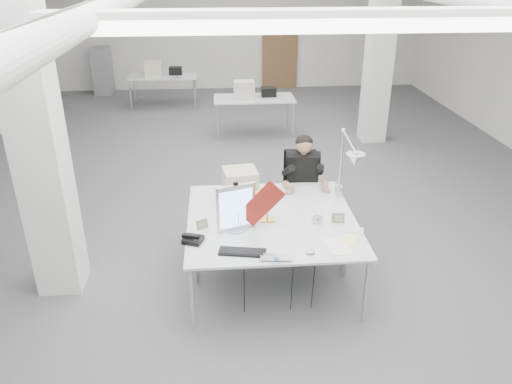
% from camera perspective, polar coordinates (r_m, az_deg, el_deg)
% --- Properties ---
extents(room_shell, '(10.04, 14.04, 3.24)m').
position_cam_1_polar(room_shell, '(7.10, 0.23, 12.20)').
color(room_shell, '#505052').
rests_on(room_shell, ground).
extents(desk_main, '(1.80, 0.90, 0.02)m').
position_cam_1_polar(desk_main, '(5.00, 2.33, -5.57)').
color(desk_main, silver).
rests_on(desk_main, room_shell).
extents(desk_second, '(1.80, 0.90, 0.02)m').
position_cam_1_polar(desk_second, '(5.79, 1.29, -1.00)').
color(desk_second, silver).
rests_on(desk_second, room_shell).
extents(bg_desk_a, '(1.60, 0.80, 0.02)m').
position_cam_1_polar(bg_desk_a, '(10.12, -0.21, 10.65)').
color(bg_desk_a, silver).
rests_on(bg_desk_a, room_shell).
extents(bg_desk_b, '(1.60, 0.80, 0.02)m').
position_cam_1_polar(bg_desk_b, '(12.29, -10.61, 12.88)').
color(bg_desk_b, silver).
rests_on(bg_desk_b, room_shell).
extents(filing_cabinet, '(0.45, 0.55, 1.20)m').
position_cam_1_polar(filing_cabinet, '(13.99, -17.14, 13.10)').
color(filing_cabinet, gray).
rests_on(filing_cabinet, room_shell).
extents(office_chair, '(0.62, 0.62, 1.14)m').
position_cam_1_polar(office_chair, '(6.45, 5.23, 0.12)').
color(office_chair, black).
rests_on(office_chair, room_shell).
extents(seated_person, '(0.59, 0.71, 0.99)m').
position_cam_1_polar(seated_person, '(6.28, 5.42, 2.64)').
color(seated_person, black).
rests_on(seated_person, office_chair).
extents(monitor, '(0.40, 0.16, 0.50)m').
position_cam_1_polar(monitor, '(5.05, -2.29, -1.80)').
color(monitor, silver).
rests_on(monitor, desk_main).
extents(pennant, '(0.48, 0.16, 0.53)m').
position_cam_1_polar(pennant, '(5.01, 0.62, -1.37)').
color(pennant, maroon).
rests_on(pennant, monitor).
extents(keyboard, '(0.47, 0.23, 0.02)m').
position_cam_1_polar(keyboard, '(4.77, -1.58, -6.87)').
color(keyboard, black).
rests_on(keyboard, desk_main).
extents(laptop, '(0.32, 0.22, 0.02)m').
position_cam_1_polar(laptop, '(4.65, 2.34, -7.81)').
color(laptop, silver).
rests_on(laptop, desk_main).
extents(mouse, '(0.10, 0.08, 0.04)m').
position_cam_1_polar(mouse, '(4.78, 6.25, -6.86)').
color(mouse, '#B6B5BA').
rests_on(mouse, desk_main).
extents(bankers_lamp, '(0.29, 0.13, 0.33)m').
position_cam_1_polar(bankers_lamp, '(5.26, 1.30, -1.70)').
color(bankers_lamp, gold).
rests_on(bankers_lamp, desk_main).
extents(desk_phone, '(0.23, 0.22, 0.05)m').
position_cam_1_polar(desk_phone, '(4.98, -7.21, -5.44)').
color(desk_phone, black).
rests_on(desk_phone, desk_main).
extents(picture_frame_left, '(0.12, 0.09, 0.10)m').
position_cam_1_polar(picture_frame_left, '(5.20, -6.18, -3.66)').
color(picture_frame_left, olive).
rests_on(picture_frame_left, desk_main).
extents(picture_frame_right, '(0.14, 0.04, 0.11)m').
position_cam_1_polar(picture_frame_right, '(5.34, 9.37, -2.94)').
color(picture_frame_right, '#AE764B').
rests_on(picture_frame_right, desk_main).
extents(desk_clock, '(0.11, 0.07, 0.11)m').
position_cam_1_polar(desk_clock, '(5.30, 7.04, -3.10)').
color(desk_clock, '#B8B8BD').
rests_on(desk_clock, desk_main).
extents(paper_stack_a, '(0.22, 0.31, 0.01)m').
position_cam_1_polar(paper_stack_a, '(4.94, 9.47, -6.17)').
color(paper_stack_a, white).
rests_on(paper_stack_a, desk_main).
extents(paper_stack_b, '(0.25, 0.27, 0.01)m').
position_cam_1_polar(paper_stack_b, '(5.06, 10.67, -5.42)').
color(paper_stack_b, '#FFE998').
rests_on(paper_stack_b, desk_main).
extents(paper_stack_c, '(0.23, 0.19, 0.01)m').
position_cam_1_polar(paper_stack_c, '(5.25, 11.12, -4.28)').
color(paper_stack_c, silver).
rests_on(paper_stack_c, desk_main).
extents(beige_monitor, '(0.42, 0.40, 0.35)m').
position_cam_1_polar(beige_monitor, '(5.75, -1.81, 0.91)').
color(beige_monitor, '#BCB49C').
rests_on(beige_monitor, desk_second).
extents(architect_lamp, '(0.38, 0.71, 0.87)m').
position_cam_1_polar(architect_lamp, '(5.57, 10.28, 2.56)').
color(architect_lamp, silver).
rests_on(architect_lamp, desk_second).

